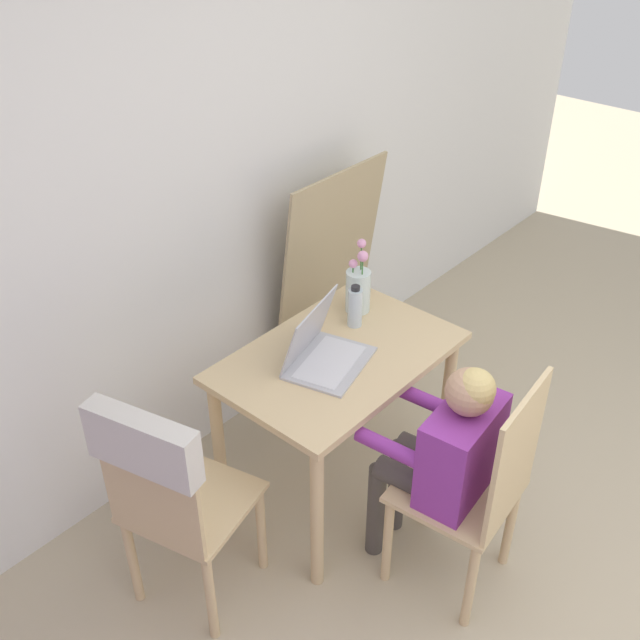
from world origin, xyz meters
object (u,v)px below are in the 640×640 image
(chair_spare, at_px, (165,483))
(flower_vase, at_px, (358,288))
(laptop, at_px, (321,349))
(chair_occupied, at_px, (476,489))
(water_bottle, at_px, (355,307))
(person_seated, at_px, (447,448))

(chair_spare, bearing_deg, flower_vase, -98.70)
(chair_spare, height_order, laptop, laptop)
(chair_occupied, bearing_deg, water_bottle, -113.40)
(chair_spare, xyz_separation_m, flower_vase, (1.13, 0.11, 0.19))
(chair_spare, bearing_deg, water_bottle, -101.66)
(flower_vase, bearing_deg, chair_spare, -174.59)
(chair_spare, distance_m, water_bottle, 1.05)
(chair_spare, bearing_deg, laptop, -105.55)
(chair_spare, bearing_deg, chair_occupied, -146.25)
(person_seated, bearing_deg, chair_spare, -42.71)
(person_seated, xyz_separation_m, flower_vase, (0.35, 0.70, 0.22))
(person_seated, height_order, laptop, person_seated)
(person_seated, xyz_separation_m, laptop, (-0.02, 0.57, 0.17))
(person_seated, bearing_deg, water_bottle, -117.68)
(water_bottle, bearing_deg, chair_occupied, -107.77)
(chair_occupied, bearing_deg, person_seated, -90.00)
(chair_spare, distance_m, flower_vase, 1.15)
(chair_occupied, distance_m, person_seated, 0.18)
(flower_vase, distance_m, water_bottle, 0.12)
(flower_vase, bearing_deg, chair_occupied, -112.49)
(person_seated, relative_size, laptop, 2.51)
(laptop, bearing_deg, chair_spare, 163.48)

